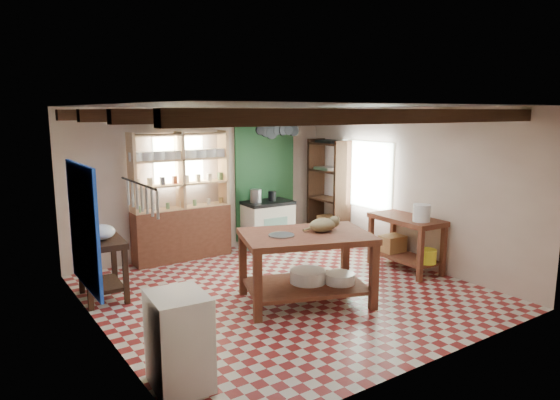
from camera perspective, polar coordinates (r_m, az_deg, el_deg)
floor at (r=7.22m, az=0.58°, el=-10.49°), size 5.00×5.00×0.02m
ceiling at (r=6.76m, az=0.62°, el=10.69°), size 5.00×5.00×0.02m
wall_back at (r=9.01m, az=-8.53°, el=2.15°), size 5.00×0.04×2.60m
wall_front at (r=5.07m, az=17.02°, el=-4.39°), size 5.00×0.04×2.60m
wall_left at (r=5.84m, az=-19.97°, el=-2.68°), size 0.04×5.00×2.60m
wall_right at (r=8.53m, az=14.51°, el=1.49°), size 0.04×5.00×2.60m
ceiling_beams at (r=6.76m, az=0.62°, el=9.67°), size 5.00×3.80×0.15m
blue_wall_patch at (r=6.75m, az=-21.55°, el=-2.86°), size 0.04×1.40×1.60m
green_wall_patch at (r=9.60m, az=-1.71°, el=2.44°), size 1.30×0.04×2.30m
window_back at (r=8.74m, az=-11.50°, el=4.45°), size 0.90×0.02×0.80m
window_right at (r=9.19m, az=9.77°, el=2.89°), size 0.02×1.30×1.20m
utensil_rail at (r=4.63m, az=-15.87°, el=0.39°), size 0.06×0.90×0.28m
pot_rack at (r=9.16m, az=-0.32°, el=7.92°), size 0.86×0.12×0.36m
shelving_unit at (r=8.65m, az=-11.23°, el=0.39°), size 1.70×0.34×2.20m
tall_rack at (r=9.70m, az=5.57°, el=0.98°), size 0.40×0.86×2.00m
work_table at (r=6.72m, az=2.96°, el=-7.74°), size 1.94×1.60×0.94m
stove at (r=9.39m, az=-1.41°, el=-2.76°), size 0.92×0.65×0.88m
prep_table at (r=7.26m, az=-19.63°, el=-7.44°), size 0.62×0.86×0.83m
white_cabinet at (r=4.86m, az=-11.47°, el=-15.47°), size 0.55×0.64×0.90m
right_counter at (r=8.30m, az=14.16°, el=-4.83°), size 0.68×1.25×0.87m
cat at (r=6.70m, az=4.91°, el=-2.86°), size 0.43×0.36×0.18m
steel_tray at (r=6.45m, az=0.16°, el=-4.04°), size 0.43×0.43×0.02m
basin_large at (r=6.83m, az=3.22°, el=-8.68°), size 0.62×0.62×0.17m
basin_small at (r=6.83m, az=6.85°, el=-8.86°), size 0.51×0.51×0.14m
kettle_left at (r=9.16m, az=-2.78°, el=0.48°), size 0.22×0.22×0.25m
kettle_right at (r=9.34m, az=-0.90°, el=0.47°), size 0.15×0.15×0.18m
enamel_bowl at (r=7.12m, az=-19.88°, el=-3.48°), size 0.43×0.43×0.20m
white_bucket at (r=7.90m, az=15.88°, el=-1.43°), size 0.28×0.28×0.26m
wicker_basket at (r=8.52m, az=12.71°, el=-4.87°), size 0.40×0.33×0.27m
yellow_tub at (r=8.03m, az=16.41°, el=-6.17°), size 0.31×0.31×0.21m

